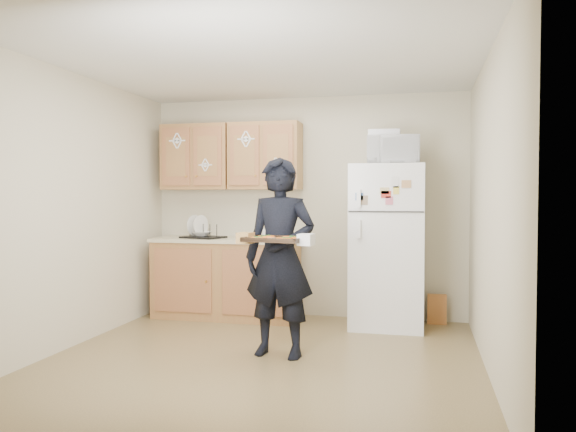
{
  "coord_description": "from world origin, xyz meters",
  "views": [
    {
      "loc": [
        1.29,
        -4.51,
        1.37
      ],
      "look_at": [
        0.11,
        0.45,
        1.19
      ],
      "focal_mm": 35.0,
      "sensor_mm": 36.0,
      "label": 1
    }
  ],
  "objects_px": {
    "refrigerator": "(387,246)",
    "microwave": "(393,150)",
    "person": "(280,257)",
    "dish_rack": "(203,230)",
    "baking_tray": "(275,240)"
  },
  "relations": [
    {
      "from": "refrigerator",
      "to": "microwave",
      "type": "bearing_deg",
      "value": -41.61
    },
    {
      "from": "microwave",
      "to": "dish_rack",
      "type": "bearing_deg",
      "value": 176.83
    },
    {
      "from": "dish_rack",
      "to": "microwave",
      "type": "bearing_deg",
      "value": -1.02
    },
    {
      "from": "microwave",
      "to": "person",
      "type": "bearing_deg",
      "value": -127.33
    },
    {
      "from": "microwave",
      "to": "dish_rack",
      "type": "distance_m",
      "value": 2.28
    },
    {
      "from": "refrigerator",
      "to": "microwave",
      "type": "distance_m",
      "value": 1.0
    },
    {
      "from": "refrigerator",
      "to": "person",
      "type": "xyz_separation_m",
      "value": [
        -0.83,
        -1.31,
        0.0
      ]
    },
    {
      "from": "refrigerator",
      "to": "microwave",
      "type": "xyz_separation_m",
      "value": [
        0.06,
        -0.05,
        1.0
      ]
    },
    {
      "from": "baking_tray",
      "to": "dish_rack",
      "type": "distance_m",
      "value": 2.03
    },
    {
      "from": "dish_rack",
      "to": "person",
      "type": "bearing_deg",
      "value": -46.71
    },
    {
      "from": "baking_tray",
      "to": "person",
      "type": "bearing_deg",
      "value": 103.58
    },
    {
      "from": "baking_tray",
      "to": "microwave",
      "type": "bearing_deg",
      "value": 68.09
    },
    {
      "from": "person",
      "to": "dish_rack",
      "type": "distance_m",
      "value": 1.79
    },
    {
      "from": "refrigerator",
      "to": "dish_rack",
      "type": "distance_m",
      "value": 2.06
    },
    {
      "from": "person",
      "to": "microwave",
      "type": "relative_size",
      "value": 3.23
    }
  ]
}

